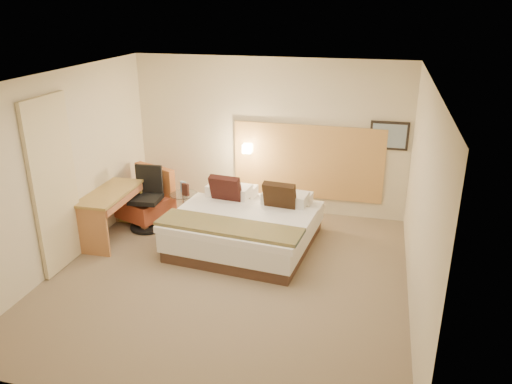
% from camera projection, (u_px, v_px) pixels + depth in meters
% --- Properties ---
extents(floor, '(4.80, 5.00, 0.02)m').
position_uv_depth(floor, '(228.00, 277.00, 6.89)').
color(floor, '#796851').
rests_on(floor, ground).
extents(ceiling, '(4.80, 5.00, 0.02)m').
position_uv_depth(ceiling, '(223.00, 77.00, 5.91)').
color(ceiling, white).
rests_on(ceiling, floor).
extents(wall_back, '(4.80, 0.02, 2.70)m').
position_uv_depth(wall_back, '(269.00, 136.00, 8.67)').
color(wall_back, beige).
rests_on(wall_back, floor).
extents(wall_front, '(4.80, 0.02, 2.70)m').
position_uv_depth(wall_front, '(136.00, 287.00, 4.13)').
color(wall_front, beige).
rests_on(wall_front, floor).
extents(wall_left, '(0.02, 5.00, 2.70)m').
position_uv_depth(wall_left, '(61.00, 170.00, 6.95)').
color(wall_left, beige).
rests_on(wall_left, floor).
extents(wall_right, '(0.02, 5.00, 2.70)m').
position_uv_depth(wall_right, '(422.00, 202.00, 5.86)').
color(wall_right, beige).
rests_on(wall_right, floor).
extents(headboard_panel, '(2.60, 0.04, 1.30)m').
position_uv_depth(headboard_panel, '(308.00, 162.00, 8.62)').
color(headboard_panel, tan).
rests_on(headboard_panel, wall_back).
extents(art_frame, '(0.62, 0.03, 0.47)m').
position_uv_depth(art_frame, '(389.00, 136.00, 8.13)').
color(art_frame, black).
rests_on(art_frame, wall_back).
extents(art_canvas, '(0.54, 0.01, 0.39)m').
position_uv_depth(art_canvas, '(389.00, 136.00, 8.12)').
color(art_canvas, '#7890A5').
rests_on(art_canvas, wall_back).
extents(lamp_arm, '(0.02, 0.12, 0.02)m').
position_uv_depth(lamp_arm, '(248.00, 147.00, 8.74)').
color(lamp_arm, white).
rests_on(lamp_arm, wall_back).
extents(lamp_shade, '(0.15, 0.15, 0.15)m').
position_uv_depth(lamp_shade, '(247.00, 148.00, 8.69)').
color(lamp_shade, '#F8E7C1').
rests_on(lamp_shade, wall_back).
extents(curtain, '(0.06, 0.90, 2.42)m').
position_uv_depth(curtain, '(54.00, 185.00, 6.76)').
color(curtain, beige).
rests_on(curtain, wall_left).
extents(bottle_a, '(0.07, 0.07, 0.19)m').
position_uv_depth(bottle_a, '(182.00, 187.00, 8.42)').
color(bottle_a, '#89AAD4').
rests_on(bottle_a, side_table).
extents(bottle_b, '(0.07, 0.07, 0.19)m').
position_uv_depth(bottle_b, '(185.00, 187.00, 8.38)').
color(bottle_b, '#7FAEC5').
rests_on(bottle_b, side_table).
extents(menu_folder, '(0.13, 0.09, 0.21)m').
position_uv_depth(menu_folder, '(186.00, 190.00, 8.26)').
color(menu_folder, '#3D1F19').
rests_on(menu_folder, side_table).
extents(bed, '(2.22, 2.18, 1.00)m').
position_uv_depth(bed, '(246.00, 225.00, 7.68)').
color(bed, '#432C21').
rests_on(bed, floor).
extents(lounge_chair, '(1.07, 1.01, 0.90)m').
position_uv_depth(lounge_chair, '(146.00, 200.00, 8.57)').
color(lounge_chair, tan).
rests_on(lounge_chair, floor).
extents(side_table, '(0.61, 0.61, 0.53)m').
position_uv_depth(side_table, '(184.00, 207.00, 8.45)').
color(side_table, white).
rests_on(side_table, floor).
extents(desk, '(0.61, 1.28, 0.79)m').
position_uv_depth(desk, '(111.00, 202.00, 7.78)').
color(desk, '#A48240').
rests_on(desk, floor).
extents(desk_chair, '(0.63, 0.63, 1.03)m').
position_uv_depth(desk_chair, '(148.00, 203.00, 8.24)').
color(desk_chair, black).
rests_on(desk_chair, floor).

